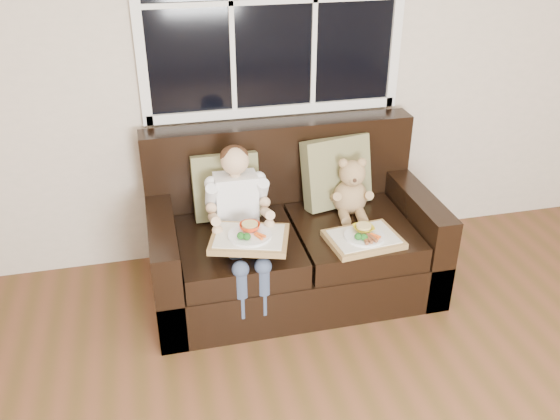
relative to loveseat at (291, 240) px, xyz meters
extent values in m
cube|color=beige|center=(0.21, 0.48, 1.04)|extent=(4.50, 0.02, 2.70)
cube|color=black|center=(0.00, 0.47, 1.34)|extent=(1.50, 0.02, 1.25)
cube|color=white|center=(0.00, 0.45, 0.69)|extent=(1.58, 0.04, 0.06)
cube|color=white|center=(-0.78, 0.45, 1.34)|extent=(0.06, 0.04, 1.37)
cube|color=white|center=(0.00, 0.45, 1.34)|extent=(1.50, 0.03, 0.03)
cube|color=black|center=(0.00, -0.07, -0.16)|extent=(1.70, 0.90, 0.30)
cube|color=black|center=(-0.78, -0.07, -0.01)|extent=(0.15, 0.90, 0.60)
cube|color=black|center=(0.78, -0.07, -0.01)|extent=(0.15, 0.90, 0.60)
cube|color=black|center=(0.00, 0.31, 0.32)|extent=(1.70, 0.18, 0.66)
cube|color=black|center=(-0.35, -0.15, 0.07)|extent=(0.68, 0.72, 0.15)
cube|color=black|center=(0.35, -0.15, 0.07)|extent=(0.68, 0.72, 0.15)
cube|color=olive|center=(-0.37, 0.15, 0.34)|extent=(0.40, 0.18, 0.41)
cube|color=olive|center=(0.33, 0.15, 0.36)|extent=(0.47, 0.29, 0.45)
cube|color=white|center=(-0.33, -0.02, 0.32)|extent=(0.24, 0.15, 0.34)
sphere|color=tan|center=(-0.33, -0.03, 0.58)|extent=(0.16, 0.16, 0.16)
ellipsoid|color=#3B2213|center=(-0.33, -0.01, 0.60)|extent=(0.16, 0.16, 0.11)
cylinder|color=#333F5A|center=(-0.39, -0.20, 0.18)|extent=(0.09, 0.30, 0.09)
cylinder|color=#333F5A|center=(-0.27, -0.20, 0.18)|extent=(0.09, 0.30, 0.09)
cylinder|color=#333F5A|center=(-0.39, -0.48, 0.00)|extent=(0.08, 0.08, 0.28)
cylinder|color=#333F5A|center=(-0.27, -0.48, 0.00)|extent=(0.08, 0.08, 0.28)
cylinder|color=tan|center=(-0.48, -0.13, 0.36)|extent=(0.06, 0.30, 0.23)
cylinder|color=tan|center=(-0.19, -0.13, 0.36)|extent=(0.06, 0.30, 0.23)
ellipsoid|color=#A38156|center=(0.38, 0.03, 0.24)|extent=(0.24, 0.21, 0.23)
sphere|color=#A38156|center=(0.38, 0.01, 0.41)|extent=(0.18, 0.18, 0.16)
sphere|color=#A38156|center=(0.33, 0.01, 0.48)|extent=(0.06, 0.06, 0.06)
sphere|color=#A38156|center=(0.44, 0.01, 0.48)|extent=(0.06, 0.06, 0.06)
sphere|color=#A38156|center=(0.38, -0.05, 0.39)|extent=(0.06, 0.06, 0.06)
sphere|color=#301E15|center=(0.38, -0.08, 0.40)|extent=(0.02, 0.02, 0.02)
cylinder|color=#A38156|center=(0.33, -0.10, 0.17)|extent=(0.08, 0.13, 0.06)
cylinder|color=#A38156|center=(0.43, -0.10, 0.17)|extent=(0.08, 0.13, 0.06)
cube|color=#AF864F|center=(-0.32, -0.34, 0.25)|extent=(0.49, 0.42, 0.03)
cube|color=silver|center=(-0.32, -0.34, 0.27)|extent=(0.43, 0.36, 0.01)
cylinder|color=white|center=(-0.32, -0.35, 0.28)|extent=(0.24, 0.24, 0.01)
imported|color=#F34014|center=(-0.31, -0.31, 0.31)|extent=(0.14, 0.14, 0.04)
cylinder|color=tan|center=(-0.31, -0.31, 0.31)|extent=(0.09, 0.09, 0.02)
ellipsoid|color=#24611E|center=(-0.37, -0.39, 0.31)|extent=(0.04, 0.04, 0.04)
ellipsoid|color=#24611E|center=(-0.34, -0.40, 0.31)|extent=(0.04, 0.04, 0.04)
cylinder|color=orange|center=(-0.27, -0.39, 0.30)|extent=(0.05, 0.06, 0.02)
cube|color=#AF864F|center=(0.34, -0.34, 0.16)|extent=(0.43, 0.35, 0.03)
cube|color=silver|center=(0.34, -0.34, 0.18)|extent=(0.38, 0.30, 0.01)
cylinder|color=white|center=(0.34, -0.35, 0.19)|extent=(0.23, 0.23, 0.01)
imported|color=gold|center=(0.35, -0.31, 0.21)|extent=(0.13, 0.13, 0.03)
cylinder|color=tan|center=(0.35, -0.31, 0.22)|extent=(0.09, 0.09, 0.02)
ellipsoid|color=#24611E|center=(0.29, -0.39, 0.21)|extent=(0.04, 0.04, 0.04)
ellipsoid|color=#24611E|center=(0.32, -0.40, 0.21)|extent=(0.04, 0.04, 0.04)
cylinder|color=orange|center=(0.38, -0.39, 0.20)|extent=(0.04, 0.06, 0.02)
cylinder|color=brown|center=(0.34, -0.41, 0.21)|extent=(0.03, 0.08, 0.02)
camera|label=1|loc=(-0.78, -3.03, 1.92)|focal=38.00mm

